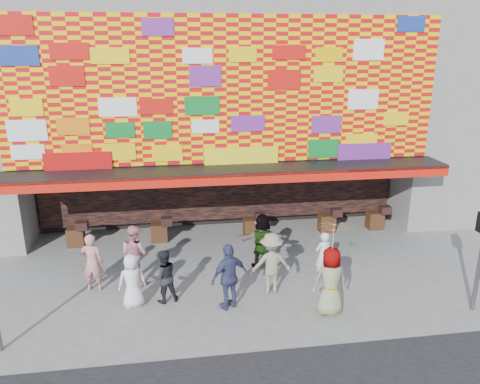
{
  "coord_description": "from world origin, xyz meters",
  "views": [
    {
      "loc": [
        -1.89,
        -11.86,
        7.07
      ],
      "look_at": [
        0.17,
        2.0,
        2.62
      ],
      "focal_mm": 35.0,
      "sensor_mm": 36.0,
      "label": 1
    }
  ],
  "objects_px": {
    "ped_b": "(92,262)",
    "ped_i": "(135,254)",
    "ped_e": "(229,277)",
    "ped_a": "(132,281)",
    "parasol": "(333,240)",
    "ped_g": "(330,281)",
    "ped_d": "(271,263)",
    "ped_f": "(262,241)",
    "ped_c": "(164,276)",
    "ped_h": "(323,256)"
  },
  "relations": [
    {
      "from": "ped_g",
      "to": "parasol",
      "type": "bearing_deg",
      "value": 88.06
    },
    {
      "from": "ped_c",
      "to": "ped_i",
      "type": "xyz_separation_m",
      "value": [
        -0.89,
        1.31,
        0.14
      ]
    },
    {
      "from": "ped_h",
      "to": "ped_d",
      "type": "bearing_deg",
      "value": 0.21
    },
    {
      "from": "ped_c",
      "to": "parasol",
      "type": "xyz_separation_m",
      "value": [
        4.46,
        -1.28,
        1.38
      ]
    },
    {
      "from": "ped_b",
      "to": "ped_h",
      "type": "xyz_separation_m",
      "value": [
        6.99,
        -0.32,
        -0.13
      ]
    },
    {
      "from": "ped_b",
      "to": "ped_i",
      "type": "height_order",
      "value": "ped_i"
    },
    {
      "from": "ped_a",
      "to": "parasol",
      "type": "relative_size",
      "value": 0.83
    },
    {
      "from": "ped_e",
      "to": "ped_a",
      "type": "bearing_deg",
      "value": -37.42
    },
    {
      "from": "ped_d",
      "to": "ped_i",
      "type": "height_order",
      "value": "ped_d"
    },
    {
      "from": "ped_a",
      "to": "ped_g",
      "type": "xyz_separation_m",
      "value": [
        5.33,
        -1.15,
        0.17
      ]
    },
    {
      "from": "ped_b",
      "to": "ped_c",
      "type": "relative_size",
      "value": 1.14
    },
    {
      "from": "ped_b",
      "to": "ped_h",
      "type": "distance_m",
      "value": 7.0
    },
    {
      "from": "ped_f",
      "to": "ped_e",
      "type": "bearing_deg",
      "value": 63.99
    },
    {
      "from": "ped_e",
      "to": "ped_h",
      "type": "distance_m",
      "value": 3.36
    },
    {
      "from": "ped_c",
      "to": "ped_g",
      "type": "bearing_deg",
      "value": 148.18
    },
    {
      "from": "ped_b",
      "to": "ped_f",
      "type": "xyz_separation_m",
      "value": [
        5.28,
        0.74,
        0.02
      ]
    },
    {
      "from": "ped_c",
      "to": "parasol",
      "type": "height_order",
      "value": "parasol"
    },
    {
      "from": "ped_d",
      "to": "ped_i",
      "type": "xyz_separation_m",
      "value": [
        -4.01,
        1.25,
        -0.0
      ]
    },
    {
      "from": "ped_b",
      "to": "ped_d",
      "type": "distance_m",
      "value": 5.3
    },
    {
      "from": "ped_g",
      "to": "ped_i",
      "type": "xyz_separation_m",
      "value": [
        -5.35,
        2.59,
        -0.03
      ]
    },
    {
      "from": "ped_c",
      "to": "ped_f",
      "type": "relative_size",
      "value": 0.86
    },
    {
      "from": "ped_a",
      "to": "ped_e",
      "type": "xyz_separation_m",
      "value": [
        2.66,
        -0.49,
        0.18
      ]
    },
    {
      "from": "ped_c",
      "to": "ped_d",
      "type": "xyz_separation_m",
      "value": [
        3.12,
        0.07,
        0.14
      ]
    },
    {
      "from": "ped_h",
      "to": "ped_i",
      "type": "bearing_deg",
      "value": -24.72
    },
    {
      "from": "ped_c",
      "to": "ped_h",
      "type": "relative_size",
      "value": 1.02
    },
    {
      "from": "ped_g",
      "to": "ped_h",
      "type": "relative_size",
      "value": 1.24
    },
    {
      "from": "ped_b",
      "to": "ped_i",
      "type": "distance_m",
      "value": 1.26
    },
    {
      "from": "ped_d",
      "to": "ped_g",
      "type": "bearing_deg",
      "value": 135.38
    },
    {
      "from": "ped_i",
      "to": "ped_b",
      "type": "bearing_deg",
      "value": 57.34
    },
    {
      "from": "ped_h",
      "to": "ped_b",
      "type": "bearing_deg",
      "value": -20.88
    },
    {
      "from": "ped_a",
      "to": "ped_c",
      "type": "distance_m",
      "value": 0.88
    },
    {
      "from": "ped_d",
      "to": "ped_i",
      "type": "distance_m",
      "value": 4.19
    },
    {
      "from": "ped_b",
      "to": "ped_h",
      "type": "relative_size",
      "value": 1.16
    },
    {
      "from": "ped_a",
      "to": "ped_e",
      "type": "bearing_deg",
      "value": 157.74
    },
    {
      "from": "ped_b",
      "to": "ped_i",
      "type": "relative_size",
      "value": 0.97
    },
    {
      "from": "ped_b",
      "to": "ped_d",
      "type": "xyz_separation_m",
      "value": [
        5.22,
        -0.91,
        0.03
      ]
    },
    {
      "from": "ped_f",
      "to": "ped_b",
      "type": "bearing_deg",
      "value": 12.54
    },
    {
      "from": "ped_d",
      "to": "ped_f",
      "type": "relative_size",
      "value": 1.01
    },
    {
      "from": "ped_e",
      "to": "ped_g",
      "type": "distance_m",
      "value": 2.75
    },
    {
      "from": "ped_c",
      "to": "ped_d",
      "type": "distance_m",
      "value": 3.12
    },
    {
      "from": "ped_a",
      "to": "ped_b",
      "type": "relative_size",
      "value": 0.87
    },
    {
      "from": "ped_c",
      "to": "ped_f",
      "type": "height_order",
      "value": "ped_f"
    },
    {
      "from": "ped_d",
      "to": "ped_h",
      "type": "bearing_deg",
      "value": -161.07
    },
    {
      "from": "ped_b",
      "to": "ped_f",
      "type": "relative_size",
      "value": 0.97
    },
    {
      "from": "ped_i",
      "to": "parasol",
      "type": "relative_size",
      "value": 0.98
    },
    {
      "from": "ped_a",
      "to": "ped_e",
      "type": "height_order",
      "value": "ped_e"
    },
    {
      "from": "ped_c",
      "to": "parasol",
      "type": "relative_size",
      "value": 0.83
    },
    {
      "from": "ped_g",
      "to": "parasol",
      "type": "xyz_separation_m",
      "value": [
        0.0,
        -0.0,
        1.21
      ]
    },
    {
      "from": "ped_e",
      "to": "parasol",
      "type": "distance_m",
      "value": 3.0
    },
    {
      "from": "ped_i",
      "to": "parasol",
      "type": "height_order",
      "value": "parasol"
    }
  ]
}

